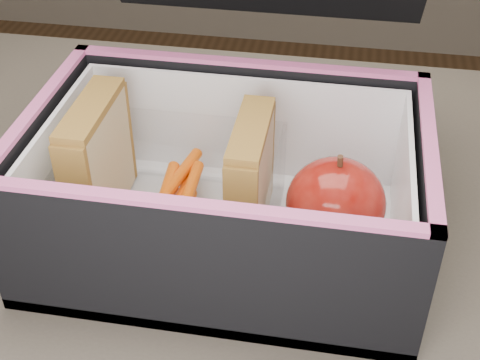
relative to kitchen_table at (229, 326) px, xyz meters
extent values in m
cube|color=brown|center=(0.00, 0.00, 0.08)|extent=(1.20, 0.80, 0.03)
cube|color=#DAC687|center=(-0.13, 0.03, 0.16)|extent=(0.01, 0.10, 0.10)
cube|color=#C85B64|center=(-0.12, 0.03, 0.16)|extent=(0.01, 0.10, 0.10)
cube|color=#DAC687|center=(-0.11, 0.03, 0.16)|extent=(0.01, 0.10, 0.10)
cube|color=brown|center=(-0.12, 0.03, 0.22)|extent=(0.03, 0.10, 0.01)
cube|color=#DAC687|center=(0.01, 0.03, 0.16)|extent=(0.01, 0.09, 0.10)
cube|color=#C85B64|center=(0.02, 0.03, 0.15)|extent=(0.01, 0.09, 0.09)
cube|color=#DAC687|center=(0.02, 0.03, 0.16)|extent=(0.01, 0.09, 0.10)
cube|color=brown|center=(0.02, 0.03, 0.21)|extent=(0.03, 0.10, 0.01)
cylinder|color=#DA4F05|center=(-0.04, 0.01, 0.11)|extent=(0.02, 0.09, 0.01)
cylinder|color=#DA4F05|center=(-0.04, 0.00, 0.13)|extent=(0.03, 0.09, 0.01)
cylinder|color=#DA4F05|center=(-0.06, 0.02, 0.14)|extent=(0.02, 0.09, 0.01)
cylinder|color=#DA4F05|center=(-0.05, 0.00, 0.11)|extent=(0.01, 0.09, 0.01)
cylinder|color=#DA4F05|center=(-0.05, 0.03, 0.13)|extent=(0.02, 0.09, 0.01)
cylinder|color=#DA4F05|center=(-0.05, 0.05, 0.14)|extent=(0.03, 0.09, 0.01)
cylinder|color=#DA4F05|center=(-0.05, 0.01, 0.11)|extent=(0.02, 0.09, 0.01)
cylinder|color=#DA4F05|center=(-0.05, 0.05, 0.13)|extent=(0.02, 0.09, 0.01)
cylinder|color=#DA4F05|center=(-0.04, 0.03, 0.14)|extent=(0.01, 0.09, 0.01)
cylinder|color=#DA4F05|center=(-0.05, 0.00, 0.11)|extent=(0.01, 0.09, 0.01)
cube|color=white|center=(0.09, 0.02, 0.11)|extent=(0.09, 0.09, 0.01)
ellipsoid|color=#860804|center=(0.09, 0.02, 0.15)|extent=(0.10, 0.10, 0.08)
cylinder|color=#4A2D1A|center=(0.09, 0.02, 0.19)|extent=(0.01, 0.01, 0.01)
camera|label=1|loc=(0.08, -0.42, 0.50)|focal=50.00mm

